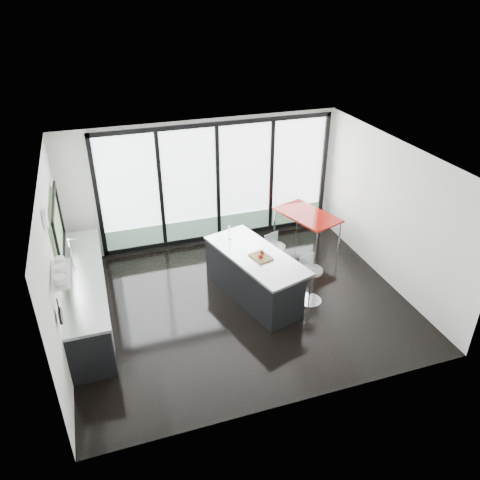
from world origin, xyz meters
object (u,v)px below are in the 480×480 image
object	(u,v)px
bar_stool_near	(311,285)
bar_stool_far	(275,261)
red_table	(306,229)
island	(253,275)

from	to	relation	value
bar_stool_near	bar_stool_far	world-z (taller)	bar_stool_near
bar_stool_far	bar_stool_near	bearing A→B (deg)	-90.92
red_table	bar_stool_near	bearing A→B (deg)	-113.13
bar_stool_near	red_table	xyz separation A→B (m)	(0.84, 1.97, 0.03)
bar_stool_far	red_table	bearing A→B (deg)	22.97
bar_stool_near	red_table	bearing A→B (deg)	48.65
island	red_table	distance (m)	2.32
island	red_table	xyz separation A→B (m)	(1.80, 1.47, -0.07)
bar_stool_far	red_table	distance (m)	1.49
island	bar_stool_near	distance (m)	1.09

